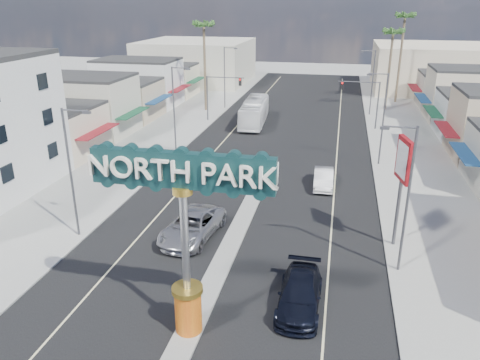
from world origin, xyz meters
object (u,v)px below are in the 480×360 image
at_px(streetlight_r_far, 372,79).
at_px(suv_left, 192,226).
at_px(streetlight_l_near, 72,168).
at_px(car_parked_right, 323,178).
at_px(traffic_signal_left, 220,90).
at_px(streetlight_r_near, 405,194).
at_px(traffic_signal_right, 363,95).
at_px(city_bus, 254,112).
at_px(gateway_sign, 184,224).
at_px(streetlight_r_mid, 382,115).
at_px(streetlight_l_mid, 175,105).
at_px(palm_right_far, 405,21).
at_px(bank_pylon_sign, 403,166).
at_px(palm_right_mid, 393,36).
at_px(suv_right, 300,294).
at_px(streetlight_l_far, 226,75).
at_px(palm_left_far, 204,29).

relative_size(streetlight_r_far, suv_left, 1.41).
height_order(streetlight_l_near, car_parked_right, streetlight_l_near).
bearing_deg(traffic_signal_left, streetlight_r_near, -60.01).
bearing_deg(car_parked_right, traffic_signal_right, 77.98).
bearing_deg(streetlight_r_far, traffic_signal_left, -157.80).
xyz_separation_m(traffic_signal_right, streetlight_r_near, (1.25, -33.99, 0.79)).
distance_m(traffic_signal_left, car_parked_right, 25.91).
distance_m(traffic_signal_right, city_bus, 13.99).
xyz_separation_m(gateway_sign, streetlight_r_mid, (10.43, 28.02, -0.86)).
height_order(streetlight_l_mid, palm_right_far, palm_right_far).
xyz_separation_m(streetlight_l_near, city_bus, (5.89, 33.76, -3.45)).
bearing_deg(streetlight_l_mid, car_parked_right, -23.91).
relative_size(palm_right_far, city_bus, 1.21).
relative_size(streetlight_r_far, bank_pylon_sign, 1.24).
xyz_separation_m(suv_left, car_parked_right, (8.34, 11.45, -0.11)).
relative_size(palm_right_mid, suv_right, 2.21).
xyz_separation_m(streetlight_l_mid, suv_right, (15.54, -24.80, -4.27)).
bearing_deg(palm_right_far, palm_right_mid, -108.43).
bearing_deg(car_parked_right, suv_left, -128.18).
distance_m(car_parked_right, bank_pylon_sign, 11.97).
bearing_deg(streetlight_l_mid, palm_right_mid, 47.97).
bearing_deg(city_bus, palm_right_mid, 31.25).
distance_m(streetlight_l_far, palm_right_mid, 24.41).
xyz_separation_m(traffic_signal_left, traffic_signal_right, (18.37, 0.00, 0.00)).
height_order(streetlight_r_far, palm_left_far, palm_left_far).
bearing_deg(gateway_sign, streetlight_l_far, 101.78).
height_order(traffic_signal_left, suv_right, traffic_signal_left).
relative_size(streetlight_r_near, city_bus, 0.78).
distance_m(streetlight_l_far, palm_right_far, 28.29).
relative_size(streetlight_r_mid, palm_right_mid, 0.74).
bearing_deg(streetlight_r_far, suv_right, -96.49).
distance_m(streetlight_l_mid, palm_right_far, 41.53).
xyz_separation_m(streetlight_l_near, palm_right_mid, (23.43, 46.00, 5.54)).
bearing_deg(palm_right_far, bank_pylon_sign, -95.17).
relative_size(car_parked_right, city_bus, 0.40).
bearing_deg(traffic_signal_right, bank_pylon_sign, -87.39).
height_order(streetlight_r_far, palm_right_mid, palm_right_mid).
bearing_deg(traffic_signal_right, gateway_sign, -102.33).
relative_size(streetlight_l_mid, streetlight_r_mid, 1.00).
xyz_separation_m(streetlight_l_far, suv_right, (15.54, -46.80, -4.27)).
xyz_separation_m(streetlight_r_near, palm_left_far, (-23.43, 40.00, 6.43)).
distance_m(streetlight_r_near, city_bus, 37.10).
bearing_deg(suv_left, suv_right, -31.40).
bearing_deg(streetlight_r_mid, streetlight_r_near, -90.00).
relative_size(streetlight_r_far, palm_right_mid, 0.74).
distance_m(suv_left, city_bus, 32.33).
bearing_deg(palm_right_mid, traffic_signal_left, -151.58).
distance_m(streetlight_l_far, streetlight_r_far, 20.87).
relative_size(traffic_signal_left, palm_right_far, 0.43).
bearing_deg(streetlight_r_near, traffic_signal_left, 119.99).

